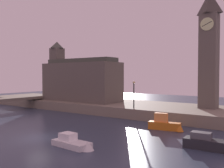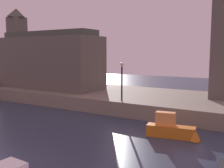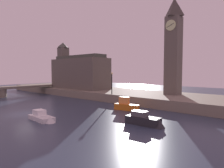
{
  "view_description": "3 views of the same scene",
  "coord_description": "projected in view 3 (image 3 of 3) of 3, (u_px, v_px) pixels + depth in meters",
  "views": [
    {
      "loc": [
        20.28,
        -16.09,
        6.19
      ],
      "look_at": [
        -3.76,
        17.68,
        4.77
      ],
      "focal_mm": 40.71,
      "sensor_mm": 36.0,
      "label": 1
    },
    {
      "loc": [
        14.58,
        -8.08,
        6.35
      ],
      "look_at": [
        -0.97,
        17.98,
        2.71
      ],
      "focal_mm": 42.0,
      "sensor_mm": 36.0,
      "label": 2
    },
    {
      "loc": [
        25.84,
        -12.14,
        5.62
      ],
      "look_at": [
        -0.29,
        17.59,
        3.04
      ],
      "focal_mm": 32.4,
      "sensor_mm": 36.0,
      "label": 3
    }
  ],
  "objects": [
    {
      "name": "bridge_span",
      "position": [
        0.0,
        90.0,
        42.64
      ],
      "size": [
        2.56,
        31.51,
        2.23
      ],
      "color": "slate",
      "rests_on": "ground"
    },
    {
      "name": "boat_barge_dark",
      "position": [
        146.0,
        120.0,
        20.92
      ],
      "size": [
        4.35,
        1.64,
        1.37
      ],
      "color": "#232328",
      "rests_on": "ground"
    },
    {
      "name": "parliament_hall",
      "position": [
        78.0,
        72.0,
        47.95
      ],
      "size": [
        15.11,
        5.66,
        11.31
      ],
      "color": "#5B544C",
      "rests_on": "far_embankment"
    },
    {
      "name": "boat_ferry_white",
      "position": [
        44.0,
        118.0,
        22.66
      ],
      "size": [
        4.4,
        1.73,
        1.33
      ],
      "color": "silver",
      "rests_on": "ground"
    },
    {
      "name": "boat_patrol_orange",
      "position": [
        127.0,
        106.0,
        28.67
      ],
      "size": [
        4.13,
        1.54,
        1.88
      ],
      "color": "orange",
      "rests_on": "ground"
    },
    {
      "name": "clock_tower",
      "position": [
        173.0,
        45.0,
        34.89
      ],
      "size": [
        2.59,
        2.62,
        16.55
      ],
      "color": "#5B544C",
      "rests_on": "far_embankment"
    },
    {
      "name": "far_embankment",
      "position": [
        121.0,
        95.0,
        41.43
      ],
      "size": [
        70.0,
        12.0,
        1.5
      ],
      "primitive_type": "cube",
      "color": "slate",
      "rests_on": "ground"
    },
    {
      "name": "ground_plane",
      "position": [
        25.0,
        114.0,
        26.48
      ],
      "size": [
        120.0,
        120.0,
        0.0
      ],
      "primitive_type": "plane",
      "color": "#2D384C"
    },
    {
      "name": "streetlamp",
      "position": [
        112.0,
        80.0,
        36.08
      ],
      "size": [
        0.36,
        0.36,
        3.86
      ],
      "color": "black",
      "rests_on": "far_embankment"
    }
  ]
}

